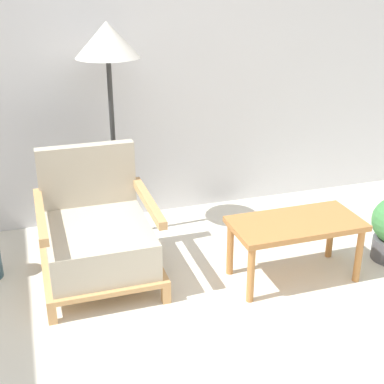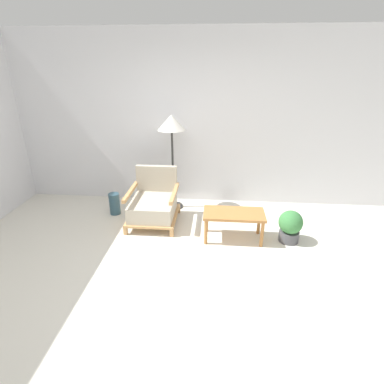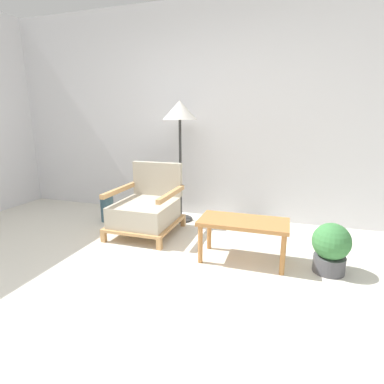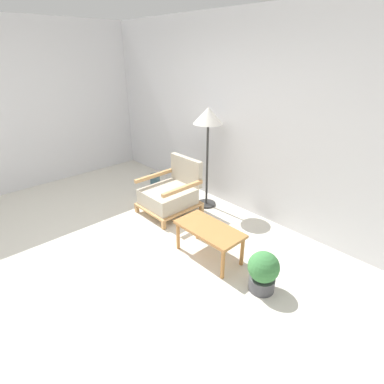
# 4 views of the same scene
# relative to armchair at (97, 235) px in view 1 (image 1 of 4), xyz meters

# --- Properties ---
(wall_back) EXTENTS (8.00, 0.06, 2.70)m
(wall_back) POSITION_rel_armchair_xyz_m (0.44, 0.87, 1.06)
(wall_back) COLOR silver
(wall_back) RESTS_ON ground_plane
(armchair) EXTENTS (0.70, 0.78, 0.78)m
(armchair) POSITION_rel_armchair_xyz_m (0.00, 0.00, 0.00)
(armchair) COLOR tan
(armchair) RESTS_ON ground_plane
(floor_lamp) EXTENTS (0.42, 0.42, 1.50)m
(floor_lamp) POSITION_rel_armchair_xyz_m (0.22, 0.53, 1.00)
(floor_lamp) COLOR #2D2D2D
(floor_lamp) RESTS_ON ground_plane
(coffee_table) EXTENTS (0.80, 0.40, 0.39)m
(coffee_table) POSITION_rel_armchair_xyz_m (1.15, -0.38, 0.04)
(coffee_table) COLOR #B2753D
(coffee_table) RESTS_ON ground_plane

